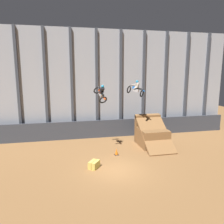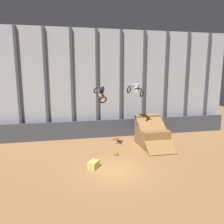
{
  "view_description": "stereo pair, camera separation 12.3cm",
  "coord_description": "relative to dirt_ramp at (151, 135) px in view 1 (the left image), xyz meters",
  "views": [
    {
      "loc": [
        -3.56,
        -14.97,
        7.25
      ],
      "look_at": [
        0.78,
        4.98,
        3.56
      ],
      "focal_mm": 35.0,
      "sensor_mm": 36.0,
      "label": 1
    },
    {
      "loc": [
        -3.44,
        -14.99,
        7.25
      ],
      "look_at": [
        0.78,
        4.98,
        3.56
      ],
      "focal_mm": 35.0,
      "sensor_mm": 36.0,
      "label": 2
    }
  ],
  "objects": [
    {
      "name": "traffic_cone_arena_edge",
      "position": [
        -4.11,
        -1.99,
        -0.77
      ],
      "size": [
        0.36,
        0.36,
        0.58
      ],
      "color": "black",
      "rests_on": "ground_plane"
    },
    {
      "name": "arena_back_wall",
      "position": [
        -4.88,
        4.54,
        4.94
      ],
      "size": [
        32.0,
        0.4,
        11.98
      ],
      "color": "#A3A8B2",
      "rests_on": "ground_plane"
    },
    {
      "name": "traffic_cone_near_ramp",
      "position": [
        0.26,
        1.78,
        -0.77
      ],
      "size": [
        0.36,
        0.36,
        0.58
      ],
      "color": "black",
      "rests_on": "ground_plane"
    },
    {
      "name": "rider_bike_right_air",
      "position": [
        -1.8,
        -0.21,
        4.66
      ],
      "size": [
        1.68,
        1.65,
        1.59
      ],
      "rotation": [
        0.21,
        0.0,
        0.81
      ],
      "color": "black"
    },
    {
      "name": "ground_plane",
      "position": [
        -4.88,
        -5.05,
        -1.05
      ],
      "size": [
        60.0,
        60.0,
        0.0
      ],
      "primitive_type": "plane",
      "color": "olive"
    },
    {
      "name": "rider_bike_left_air",
      "position": [
        -5.28,
        -0.74,
        4.39
      ],
      "size": [
        1.2,
        1.86,
        1.7
      ],
      "rotation": [
        0.57,
        0.0,
        0.31
      ],
      "color": "black"
    },
    {
      "name": "hay_bale_trackside",
      "position": [
        -6.44,
        -4.31,
        -0.77
      ],
      "size": [
        1.01,
        1.08,
        0.57
      ],
      "rotation": [
        0.0,
        0.0,
        0.95
      ],
      "color": "#CCB751",
      "rests_on": "ground_plane"
    },
    {
      "name": "lower_barrier",
      "position": [
        -4.88,
        3.59,
        -0.06
      ],
      "size": [
        31.36,
        0.2,
        1.99
      ],
      "color": "#383D47",
      "rests_on": "ground_plane"
    },
    {
      "name": "dirt_ramp",
      "position": [
        0.0,
        0.0,
        0.0
      ],
      "size": [
        2.72,
        4.45,
        3.05
      ],
      "color": "brown",
      "rests_on": "ground_plane"
    }
  ]
}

